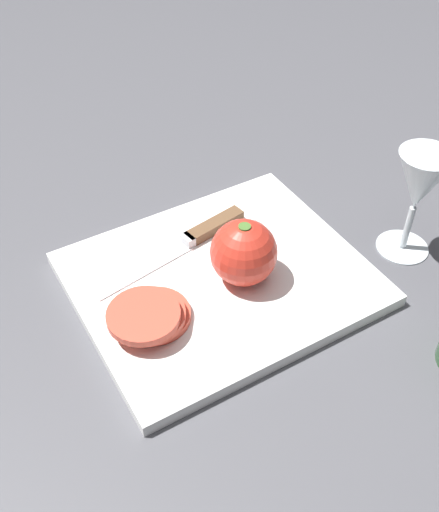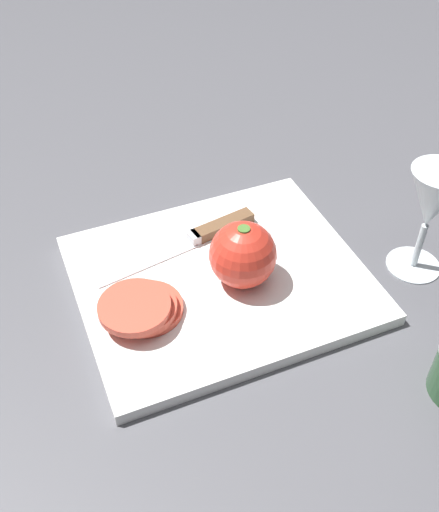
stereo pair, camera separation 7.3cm
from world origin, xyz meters
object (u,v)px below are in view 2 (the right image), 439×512
Objects in this scene: wine_glass at (432,204)px; knife at (206,234)px; whole_tomato at (243,255)px; tomato_slice_stack_near at (141,308)px.

wine_glass reaches higher than knife.
wine_glass is at bearing 167.67° from whole_tomato.
tomato_slice_stack_near is at bearing -6.23° from wine_glass.
wine_glass is 1.81× the size of whole_tomato.
knife is (0.01, -0.09, -0.04)m from whole_tomato.
tomato_slice_stack_near is at bearing 4.33° from whole_tomato.
whole_tomato is 0.36× the size of knife.
knife is at bearing -140.05° from tomato_slice_stack_near.
knife is 0.16m from tomato_slice_stack_near.
tomato_slice_stack_near reaches higher than knife.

